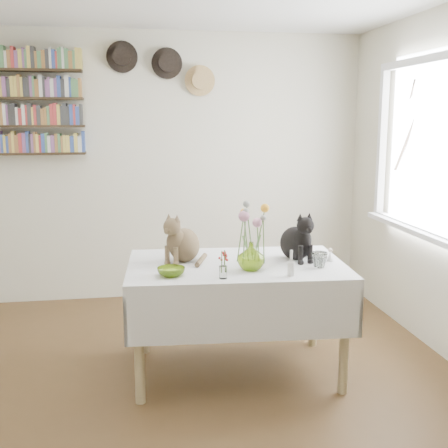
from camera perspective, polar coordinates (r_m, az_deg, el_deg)
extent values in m
cube|color=brown|center=(3.54, -5.28, -18.62)|extent=(4.04, 4.54, 0.04)
cube|color=beige|center=(5.37, -7.28, 5.71)|extent=(4.04, 0.04, 2.54)
cube|color=beige|center=(0.95, 3.85, -18.19)|extent=(4.04, 0.04, 2.54)
cube|color=white|center=(4.45, 19.96, 7.37)|extent=(0.01, 1.40, 1.20)
cube|color=white|center=(4.46, 20.49, 15.46)|extent=(0.06, 1.52, 0.06)
cube|color=white|center=(4.52, 19.46, -0.62)|extent=(0.06, 1.52, 0.06)
cube|color=white|center=(5.10, 15.95, 7.94)|extent=(0.06, 0.06, 1.20)
cube|color=white|center=(4.51, 19.12, -0.63)|extent=(0.12, 1.50, 0.04)
cube|color=white|center=(3.73, 1.27, -4.46)|extent=(1.48, 1.00, 0.06)
cylinder|color=tan|center=(3.48, -8.62, -12.39)|extent=(0.06, 0.06, 0.70)
cylinder|color=tan|center=(3.64, 12.14, -11.47)|extent=(0.06, 0.06, 0.70)
cylinder|color=tan|center=(4.19, -8.12, -8.34)|extent=(0.06, 0.06, 0.70)
cylinder|color=tan|center=(4.32, 9.07, -7.77)|extent=(0.06, 0.06, 0.70)
imported|color=#ACCF3A|center=(3.54, 2.77, -3.28)|extent=(0.18, 0.18, 0.18)
imported|color=#ACCF3A|center=(3.44, -5.39, -4.85)|extent=(0.18, 0.18, 0.05)
imported|color=white|center=(3.67, 9.65, -3.60)|extent=(0.13, 0.13, 0.10)
cylinder|color=white|center=(3.45, 6.82, -4.53)|extent=(0.04, 0.04, 0.09)
cylinder|color=white|center=(3.43, 6.85, -3.23)|extent=(0.02, 0.02, 0.07)
cylinder|color=white|center=(3.37, -0.10, -4.92)|extent=(0.05, 0.05, 0.08)
cone|color=white|center=(3.83, 10.73, -3.26)|extent=(0.05, 0.05, 0.07)
sphere|color=beige|center=(3.82, 10.75, -2.63)|extent=(0.03, 0.03, 0.03)
cylinder|color=#4C7233|center=(3.52, 2.28, -1.53)|extent=(0.01, 0.01, 0.30)
sphere|color=pink|center=(3.49, 2.30, 0.88)|extent=(0.07, 0.07, 0.07)
cylinder|color=#4C7233|center=(3.51, 3.49, -1.91)|extent=(0.01, 0.01, 0.26)
sphere|color=pink|center=(3.49, 3.52, 0.18)|extent=(0.06, 0.06, 0.06)
cylinder|color=#4C7233|center=(3.56, 3.64, -1.09)|extent=(0.01, 0.01, 0.34)
sphere|color=#FCAD25|center=(3.53, 3.67, 1.61)|extent=(0.06, 0.06, 0.06)
cylinder|color=#4C7233|center=(3.54, 1.71, -1.36)|extent=(0.01, 0.01, 0.31)
sphere|color=#FCAD25|center=(3.52, 1.72, 1.11)|extent=(0.05, 0.05, 0.05)
cylinder|color=#4C7233|center=(3.56, 2.63, -0.83)|extent=(0.01, 0.01, 0.37)
sphere|color=#999E93|center=(3.53, 2.65, 2.12)|extent=(0.04, 0.04, 0.04)
cylinder|color=#4C7233|center=(3.48, 2.09, -1.43)|extent=(0.01, 0.01, 0.33)
sphere|color=#999E93|center=(3.45, 2.11, 1.25)|extent=(0.04, 0.04, 0.04)
cylinder|color=#4C7233|center=(3.50, 4.05, -1.72)|extent=(0.01, 0.01, 0.29)
sphere|color=#999E93|center=(3.47, 4.08, 0.62)|extent=(0.04, 0.04, 0.04)
cube|color=#322414|center=(5.33, -19.26, 6.77)|extent=(1.00, 0.16, 0.02)
cube|color=#322414|center=(5.32, -19.42, 9.35)|extent=(1.00, 0.16, 0.02)
cube|color=#322414|center=(5.32, -19.59, 11.93)|extent=(1.00, 0.16, 0.02)
cube|color=#322414|center=(5.33, -19.75, 14.51)|extent=(1.00, 0.16, 0.02)
cylinder|color=black|center=(5.32, -10.32, 16.37)|extent=(0.28, 0.02, 0.28)
cylinder|color=black|center=(5.28, -10.33, 16.41)|extent=(0.16, 0.08, 0.16)
cylinder|color=black|center=(5.32, -5.82, 15.93)|extent=(0.28, 0.02, 0.28)
cylinder|color=black|center=(5.28, -5.80, 15.97)|extent=(0.16, 0.08, 0.16)
cylinder|color=tan|center=(5.34, -2.47, 14.35)|extent=(0.28, 0.02, 0.28)
cylinder|color=tan|center=(5.30, -2.42, 14.37)|extent=(0.16, 0.08, 0.16)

